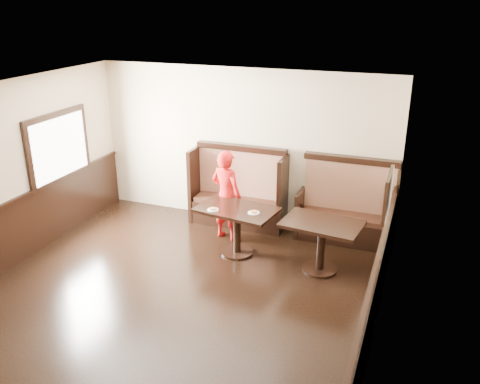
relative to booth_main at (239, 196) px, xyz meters
The scene contains 9 objects.
ground 3.34m from the booth_main, 90.00° to the right, with size 7.00×7.00×0.00m, color black.
room_shell 3.03m from the booth_main, 95.65° to the right, with size 7.00×7.00×7.00m.
booth_main is the anchor object (origin of this frame).
booth_neighbor 1.95m from the booth_main, ahead, with size 1.65×0.72×1.45m.
table_main 1.19m from the booth_main, 70.73° to the right, with size 1.34×0.95×0.79m.
table_neighbor 2.14m from the booth_main, 33.99° to the right, with size 1.23×0.89×0.80m.
child 0.71m from the booth_main, 87.79° to the right, with size 0.57×0.38×1.57m, color red.
pizza_plate_left 1.35m from the booth_main, 87.05° to the right, with size 0.18×0.18×0.03m.
pizza_plate_right 1.42m from the booth_main, 59.67° to the right, with size 0.19×0.19×0.03m.
Camera 1 is at (3.04, -4.72, 3.93)m, focal length 38.00 mm.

